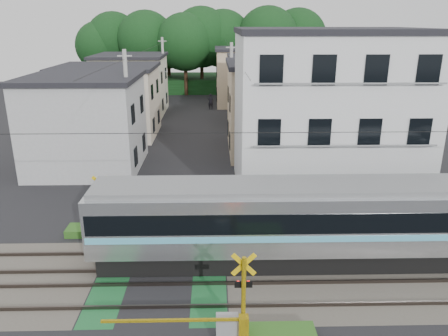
{
  "coord_description": "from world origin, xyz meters",
  "views": [
    {
      "loc": [
        2.14,
        -14.99,
        9.65
      ],
      "look_at": [
        2.6,
        5.0,
        2.9
      ],
      "focal_mm": 35.0,
      "sensor_mm": 36.0,
      "label": 1
    }
  ],
  "objects_px": {
    "crossing_signal_near": "(230,323)",
    "crossing_signal_far": "(114,222)",
    "pedestrian": "(211,102)",
    "apartment_block": "(325,113)"
  },
  "relations": [
    {
      "from": "crossing_signal_far",
      "to": "pedestrian",
      "type": "xyz_separation_m",
      "value": [
        4.33,
        31.06,
        0.2
      ]
    },
    {
      "from": "pedestrian",
      "to": "apartment_block",
      "type": "bearing_deg",
      "value": 117.09
    },
    {
      "from": "crossing_signal_near",
      "to": "apartment_block",
      "type": "relative_size",
      "value": 0.46
    },
    {
      "from": "crossing_signal_near",
      "to": "crossing_signal_far",
      "type": "bearing_deg",
      "value": 125.29
    },
    {
      "from": "apartment_block",
      "to": "pedestrian",
      "type": "xyz_separation_m",
      "value": [
        -6.76,
        25.22,
        -3.75
      ]
    },
    {
      "from": "crossing_signal_far",
      "to": "apartment_block",
      "type": "height_order",
      "value": "apartment_block"
    },
    {
      "from": "crossing_signal_near",
      "to": "pedestrian",
      "type": "relative_size",
      "value": 2.61
    },
    {
      "from": "crossing_signal_near",
      "to": "pedestrian",
      "type": "height_order",
      "value": "crossing_signal_near"
    },
    {
      "from": "crossing_signal_far",
      "to": "pedestrian",
      "type": "bearing_deg",
      "value": 82.06
    },
    {
      "from": "apartment_block",
      "to": "pedestrian",
      "type": "bearing_deg",
      "value": 105.0
    }
  ]
}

